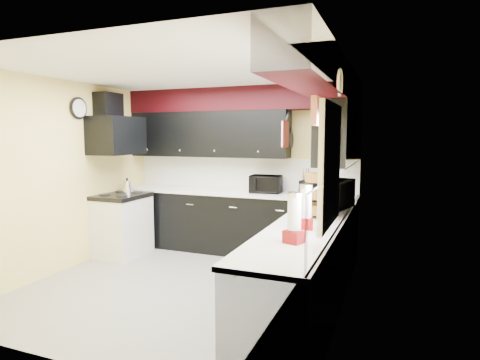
{
  "coord_description": "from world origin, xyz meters",
  "views": [
    {
      "loc": [
        2.26,
        -4.08,
        1.78
      ],
      "look_at": [
        0.33,
        0.87,
        1.19
      ],
      "focal_mm": 30.0,
      "sensor_mm": 36.0,
      "label": 1
    }
  ],
  "objects_px": {
    "toaster_oven": "(266,184)",
    "microwave": "(327,194)",
    "utensil_crock": "(306,190)",
    "kettle": "(127,186)",
    "knife_block": "(306,188)"
  },
  "relations": [
    {
      "from": "microwave",
      "to": "kettle",
      "type": "height_order",
      "value": "microwave"
    },
    {
      "from": "utensil_crock",
      "to": "kettle",
      "type": "xyz_separation_m",
      "value": [
        -2.68,
        -0.45,
        -0.01
      ]
    },
    {
      "from": "knife_block",
      "to": "kettle",
      "type": "bearing_deg",
      "value": 176.88
    },
    {
      "from": "toaster_oven",
      "to": "microwave",
      "type": "bearing_deg",
      "value": -46.43
    },
    {
      "from": "microwave",
      "to": "knife_block",
      "type": "xyz_separation_m",
      "value": [
        -0.45,
        0.93,
        -0.07
      ]
    },
    {
      "from": "utensil_crock",
      "to": "toaster_oven",
      "type": "bearing_deg",
      "value": 171.97
    },
    {
      "from": "microwave",
      "to": "utensil_crock",
      "type": "distance_m",
      "value": 1.02
    },
    {
      "from": "knife_block",
      "to": "toaster_oven",
      "type": "bearing_deg",
      "value": 160.49
    },
    {
      "from": "utensil_crock",
      "to": "kettle",
      "type": "bearing_deg",
      "value": -170.54
    },
    {
      "from": "microwave",
      "to": "toaster_oven",
      "type": "bearing_deg",
      "value": 63.15
    },
    {
      "from": "toaster_oven",
      "to": "kettle",
      "type": "bearing_deg",
      "value": -168.56
    },
    {
      "from": "microwave",
      "to": "knife_block",
      "type": "bearing_deg",
      "value": 42.16
    },
    {
      "from": "knife_block",
      "to": "kettle",
      "type": "height_order",
      "value": "knife_block"
    },
    {
      "from": "knife_block",
      "to": "kettle",
      "type": "relative_size",
      "value": 1.06
    },
    {
      "from": "knife_block",
      "to": "kettle",
      "type": "xyz_separation_m",
      "value": [
        -2.68,
        -0.46,
        -0.04
      ]
    }
  ]
}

